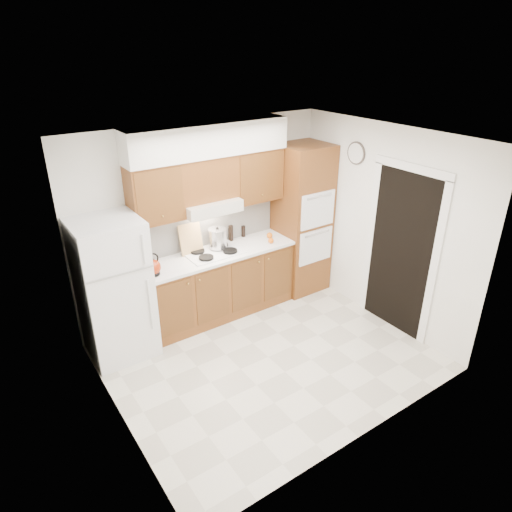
{
  "coord_description": "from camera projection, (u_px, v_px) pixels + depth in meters",
  "views": [
    {
      "loc": [
        -2.66,
        -3.6,
        3.5
      ],
      "look_at": [
        0.13,
        0.45,
        1.15
      ],
      "focal_mm": 32.0,
      "sensor_mm": 36.0,
      "label": 1
    }
  ],
  "objects": [
    {
      "name": "range_hood",
      "position": [
        209.0,
        206.0,
        5.8
      ],
      "size": [
        0.75,
        0.45,
        0.15
      ],
      "primitive_type": "cube",
      "color": "silver",
      "rests_on": "wall_back"
    },
    {
      "name": "upper_cab_right",
      "position": [
        255.0,
        175.0,
        6.11
      ],
      "size": [
        0.73,
        0.33,
        0.7
      ],
      "primitive_type": "cube",
      "color": "brown",
      "rests_on": "wall_back"
    },
    {
      "name": "orange_near",
      "position": [
        271.0,
        241.0,
        6.29
      ],
      "size": [
        0.09,
        0.09,
        0.08
      ],
      "primitive_type": "sphere",
      "rotation": [
        0.0,
        0.0,
        -0.16
      ],
      "color": "#ED5D0C",
      "rests_on": "countertop"
    },
    {
      "name": "base_cabinets",
      "position": [
        219.0,
        284.0,
        6.26
      ],
      "size": [
        2.11,
        0.6,
        0.9
      ],
      "primitive_type": "cube",
      "color": "brown",
      "rests_on": "floor"
    },
    {
      "name": "condiment_b",
      "position": [
        230.0,
        234.0,
        6.37
      ],
      "size": [
        0.07,
        0.07,
        0.18
      ],
      "primitive_type": "cylinder",
      "rotation": [
        0.0,
        0.0,
        -0.33
      ],
      "color": "black",
      "rests_on": "countertop"
    },
    {
      "name": "wall_back",
      "position": [
        204.0,
        220.0,
        6.1
      ],
      "size": [
        3.6,
        0.02,
        2.6
      ],
      "primitive_type": "cube",
      "color": "white",
      "rests_on": "floor"
    },
    {
      "name": "ceiling",
      "position": [
        271.0,
        141.0,
        4.42
      ],
      "size": [
        3.6,
        3.6,
        0.0
      ],
      "primitive_type": "plane",
      "color": "white",
      "rests_on": "wall_back"
    },
    {
      "name": "orange_far",
      "position": [
        270.0,
        235.0,
        6.45
      ],
      "size": [
        0.1,
        0.1,
        0.08
      ],
      "primitive_type": "sphere",
      "rotation": [
        0.0,
        0.0,
        0.28
      ],
      "color": "orange",
      "rests_on": "countertop"
    },
    {
      "name": "wall_right",
      "position": [
        382.0,
        226.0,
        5.9
      ],
      "size": [
        0.02,
        3.0,
        2.6
      ],
      "primitive_type": "cube",
      "color": "white",
      "rests_on": "floor"
    },
    {
      "name": "upper_cab_left",
      "position": [
        155.0,
        193.0,
        5.37
      ],
      "size": [
        0.63,
        0.33,
        0.7
      ],
      "primitive_type": "cube",
      "color": "brown",
      "rests_on": "wall_back"
    },
    {
      "name": "countertop",
      "position": [
        218.0,
        254.0,
        6.05
      ],
      "size": [
        2.13,
        0.62,
        0.04
      ],
      "primitive_type": "cube",
      "color": "white",
      "rests_on": "base_cabinets"
    },
    {
      "name": "oven_cabinet",
      "position": [
        302.0,
        220.0,
        6.68
      ],
      "size": [
        0.7,
        0.65,
        2.2
      ],
      "primitive_type": "cube",
      "color": "brown",
      "rests_on": "floor"
    },
    {
      "name": "upper_cab_over_hood",
      "position": [
        206.0,
        178.0,
        5.69
      ],
      "size": [
        0.75,
        0.33,
        0.55
      ],
      "primitive_type": "cube",
      "color": "brown",
      "rests_on": "range_hood"
    },
    {
      "name": "kettle",
      "position": [
        153.0,
        267.0,
        5.42
      ],
      "size": [
        0.2,
        0.2,
        0.19
      ],
      "primitive_type": "sphere",
      "rotation": [
        0.0,
        0.0,
        0.09
      ],
      "color": "#99270B",
      "rests_on": "countertop"
    },
    {
      "name": "stock_pot",
      "position": [
        218.0,
        238.0,
        6.07
      ],
      "size": [
        0.24,
        0.24,
        0.25
      ],
      "primitive_type": "cylinder",
      "rotation": [
        0.0,
        0.0,
        -0.0
      ],
      "color": "silver",
      "rests_on": "cooktop"
    },
    {
      "name": "soffit",
      "position": [
        208.0,
        139.0,
        5.5
      ],
      "size": [
        2.13,
        0.36,
        0.4
      ],
      "primitive_type": "cube",
      "color": "silver",
      "rests_on": "wall_back"
    },
    {
      "name": "wall_clock",
      "position": [
        356.0,
        153.0,
        5.94
      ],
      "size": [
        0.02,
        0.3,
        0.3
      ],
      "primitive_type": "cylinder",
      "rotation": [
        0.0,
        1.57,
        0.0
      ],
      "color": "#3F3833",
      "rests_on": "wall_right"
    },
    {
      "name": "cooktop",
      "position": [
        214.0,
        252.0,
        6.02
      ],
      "size": [
        0.74,
        0.5,
        0.01
      ],
      "primitive_type": "cube",
      "color": "white",
      "rests_on": "countertop"
    },
    {
      "name": "doorway",
      "position": [
        400.0,
        254.0,
        5.75
      ],
      "size": [
        0.02,
        0.9,
        2.1
      ],
      "primitive_type": "cube",
      "color": "black",
      "rests_on": "floor"
    },
    {
      "name": "fridge",
      "position": [
        114.0,
        290.0,
        5.3
      ],
      "size": [
        0.75,
        0.72,
        1.72
      ],
      "primitive_type": "cube",
      "color": "white",
      "rests_on": "floor"
    },
    {
      "name": "condiment_a",
      "position": [
        231.0,
        233.0,
        6.35
      ],
      "size": [
        0.08,
        0.08,
        0.22
      ],
      "primitive_type": "cylinder",
      "rotation": [
        0.0,
        0.0,
        0.39
      ],
      "color": "black",
      "rests_on": "countertop"
    },
    {
      "name": "condiment_c",
      "position": [
        243.0,
        231.0,
        6.49
      ],
      "size": [
        0.06,
        0.06,
        0.16
      ],
      "primitive_type": "cylinder",
      "rotation": [
        0.0,
        0.0,
        0.11
      ],
      "color": "black",
      "rests_on": "countertop"
    },
    {
      "name": "floor",
      "position": [
        268.0,
        357.0,
        5.54
      ],
      "size": [
        3.6,
        3.6,
        0.0
      ],
      "primitive_type": "plane",
      "color": "beige",
      "rests_on": "ground"
    },
    {
      "name": "backsplash",
      "position": [
        206.0,
        226.0,
        6.14
      ],
      "size": [
        2.11,
        0.03,
        0.56
      ],
      "primitive_type": "cube",
      "color": "white",
      "rests_on": "countertop"
    },
    {
      "name": "cutting_board",
      "position": [
        191.0,
        239.0,
        5.94
      ],
      "size": [
        0.31,
        0.11,
        0.41
      ],
      "primitive_type": "cube",
      "rotation": [
        -0.21,
        0.0,
        0.01
      ],
      "color": "tan",
      "rests_on": "countertop"
    },
    {
      "name": "wall_left",
      "position": [
        106.0,
        312.0,
        4.06
      ],
      "size": [
        0.02,
        3.0,
        2.6
      ],
      "primitive_type": "cube",
      "color": "white",
      "rests_on": "floor"
    }
  ]
}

